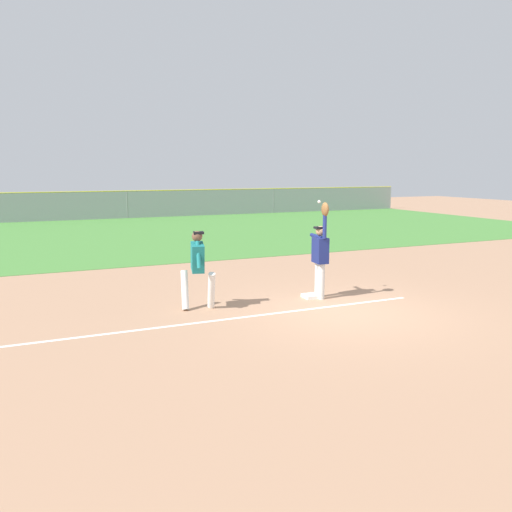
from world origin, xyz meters
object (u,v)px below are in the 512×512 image
Objects in this scene: runner at (198,264)px; baseball at (319,202)px; parked_car_tan at (166,203)px; parked_car_blue at (238,201)px; first_base at (311,296)px; parked_car_black at (68,205)px; fielder at (321,252)px.

runner is 3.27m from baseball.
parked_car_blue is at bearing 0.80° from parked_car_tan.
parked_car_black is at bearing 96.47° from first_base.
first_base is 28.28m from parked_car_blue.
first_base is 2.24m from baseball.
fielder is 1.33× the size of runner.
parked_car_blue is at bearing 2.95° from parked_car_black.
fielder reaches higher than parked_car_black.
first_base is 0.22× the size of runner.
fielder is 30.81× the size of baseball.
baseball is at bearing 12.89° from runner.
first_base is 5.14× the size of baseball.
fielder reaches higher than first_base.
parked_car_tan is at bearing 82.44° from first_base.
runner is 27.58m from parked_car_tan.
parked_car_tan is (3.58, 26.94, 0.63)m from first_base.
fielder is 2.94m from runner.
parked_car_tan is at bearing 89.40° from runner.
fielder is at bearing 8.32° from runner.
first_base is 0.08× the size of parked_car_tan.
baseball reaches higher than fielder.
baseball reaches higher than runner.
fielder is at bearing -94.60° from parked_car_tan.
parked_car_black is at bearing -76.22° from fielder.
parked_car_black is (-3.28, 27.65, -0.45)m from fielder.
fielder is 0.50× the size of parked_car_blue.
parked_car_tan is at bearing -177.32° from parked_car_blue.
baseball reaches higher than parked_car_blue.
runner reaches higher than first_base.
parked_car_black is 12.27m from parked_car_blue.
parked_car_tan and parked_car_blue have the same top height.
parked_car_black is at bearing -179.06° from parked_car_blue.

